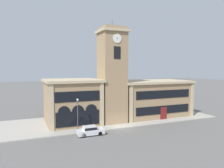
{
  "coord_description": "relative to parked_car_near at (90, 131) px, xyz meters",
  "views": [
    {
      "loc": [
        -16.41,
        -33.62,
        10.55
      ],
      "look_at": [
        -1.0,
        2.53,
        7.66
      ],
      "focal_mm": 35.0,
      "sensor_mm": 36.0,
      "label": 1
    }
  ],
  "objects": [
    {
      "name": "street_lamp",
      "position": [
        -1.47,
        2.1,
        2.99
      ],
      "size": [
        0.36,
        0.36,
        5.44
      ],
      "color": "#4C4C51",
      "rests_on": "sidewalk_kerb"
    },
    {
      "name": "town_hall_left_wing",
      "position": [
        -0.95,
        8.44,
        3.48
      ],
      "size": [
        10.16,
        9.77,
        8.41
      ],
      "color": "#9E7F5B",
      "rests_on": "ground_plane"
    },
    {
      "name": "parked_car_near",
      "position": [
        0.0,
        0.0,
        0.0
      ],
      "size": [
        4.23,
        1.82,
        1.46
      ],
      "rotation": [
        0.0,
        0.0,
        -0.01
      ],
      "color": "silver",
      "rests_on": "ground_plane"
    },
    {
      "name": "clock_tower",
      "position": [
        6.37,
        6.23,
        8.39
      ],
      "size": [
        5.28,
        5.28,
        19.43
      ],
      "color": "#9E7F5B",
      "rests_on": "ground_plane"
    },
    {
      "name": "sidewalk_kerb",
      "position": [
        6.37,
        8.21,
        -0.68
      ],
      "size": [
        44.3,
        13.6,
        0.15
      ],
      "color": "#A39E93",
      "rests_on": "ground_plane"
    },
    {
      "name": "ground_plane",
      "position": [
        6.37,
        1.41,
        -0.76
      ],
      "size": [
        300.0,
        300.0,
        0.0
      ],
      "primitive_type": "plane",
      "color": "#605E5B"
    },
    {
      "name": "town_hall_right_wing",
      "position": [
        16.74,
        8.45,
        3.15
      ],
      "size": [
        16.26,
        9.77,
        7.76
      ],
      "color": "#9E7F5B",
      "rests_on": "ground_plane"
    }
  ]
}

